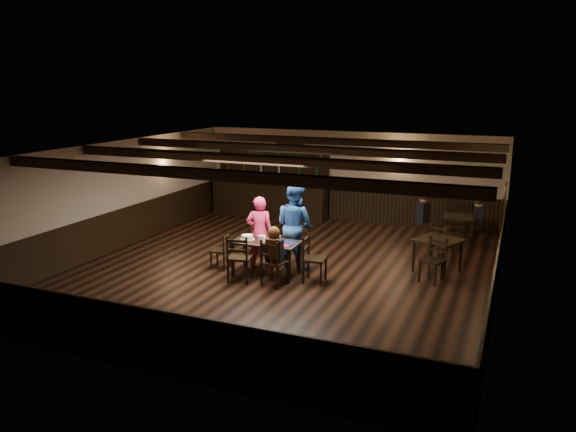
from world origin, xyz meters
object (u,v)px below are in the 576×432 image
at_px(chair_near_left, 239,255).
at_px(woman_pink, 260,232).
at_px(dining_table, 266,246).
at_px(cake, 247,237).
at_px(man_blue, 295,225).
at_px(chair_near_right, 272,260).
at_px(bar_counter, 270,193).

bearing_deg(chair_near_left, woman_pink, 91.38).
relative_size(dining_table, cake, 4.66).
bearing_deg(man_blue, woman_pink, 46.28).
relative_size(chair_near_right, woman_pink, 0.60).
distance_m(dining_table, woman_pink, 0.57).
relative_size(dining_table, chair_near_left, 1.41).
distance_m(woman_pink, man_blue, 0.80).
bearing_deg(cake, chair_near_right, -35.41).
bearing_deg(dining_table, bar_counter, 113.33).
bearing_deg(chair_near_right, bar_counter, 114.62).
height_order(dining_table, man_blue, man_blue).
relative_size(chair_near_right, cake, 3.18).
distance_m(chair_near_right, bar_counter, 6.36).
distance_m(chair_near_right, man_blue, 1.44).
relative_size(dining_table, bar_counter, 0.37).
bearing_deg(bar_counter, cake, -71.01).
xyz_separation_m(chair_near_right, man_blue, (-0.07, 1.39, 0.39)).
xyz_separation_m(dining_table, cake, (-0.45, 0.00, 0.14)).
relative_size(woman_pink, cake, 5.28).
bearing_deg(man_blue, chair_near_left, 84.58).
distance_m(chair_near_right, cake, 1.09).
bearing_deg(chair_near_right, dining_table, 124.34).
height_order(man_blue, bar_counter, bar_counter).
height_order(cake, bar_counter, bar_counter).
relative_size(chair_near_left, cake, 3.31).
relative_size(chair_near_left, woman_pink, 0.63).
distance_m(dining_table, man_blue, 0.90).
bearing_deg(woman_pink, bar_counter, -91.17).
xyz_separation_m(chair_near_left, woman_pink, (-0.03, 1.08, 0.22)).
distance_m(chair_near_left, woman_pink, 1.10).
bearing_deg(man_blue, bar_counter, -39.34).
bearing_deg(dining_table, woman_pink, 129.93).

